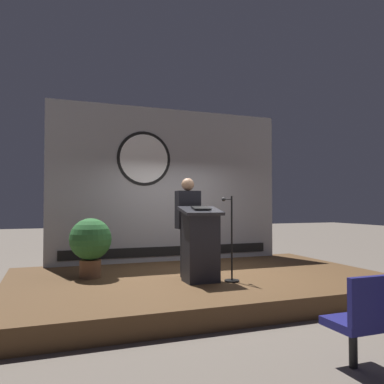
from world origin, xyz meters
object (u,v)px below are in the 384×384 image
at_px(podium, 201,245).
at_px(audience_chair_right, 359,317).
at_px(speaker_person, 188,226).
at_px(potted_plant, 90,242).
at_px(microphone_stand, 231,252).

height_order(podium, audience_chair_right, podium).
height_order(speaker_person, potted_plant, speaker_person).
relative_size(podium, audience_chair_right, 1.36).
bearing_deg(audience_chair_right, speaker_person, 97.88).
distance_m(speaker_person, microphone_stand, 0.88).
xyz_separation_m(microphone_stand, potted_plant, (-2.10, 1.10, 0.13)).
relative_size(podium, potted_plant, 1.21).
xyz_separation_m(speaker_person, audience_chair_right, (0.47, -3.40, -0.67)).
xyz_separation_m(microphone_stand, audience_chair_right, (-0.06, -2.81, -0.27)).
bearing_deg(audience_chair_right, potted_plant, 117.58).
bearing_deg(potted_plant, audience_chair_right, -62.42).
relative_size(microphone_stand, audience_chair_right, 1.54).
bearing_deg(microphone_stand, audience_chair_right, -91.17).
bearing_deg(potted_plant, podium, -31.54).
bearing_deg(microphone_stand, podium, 167.30).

